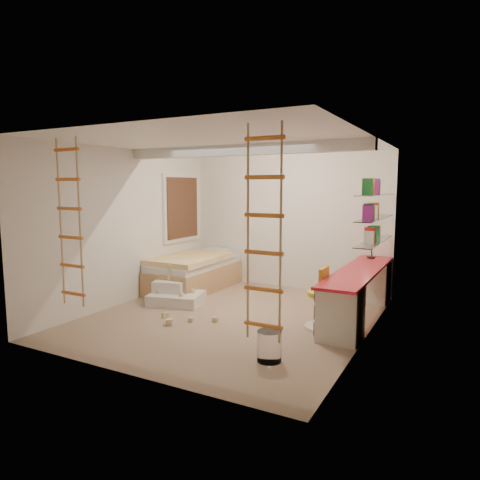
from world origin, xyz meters
The scene contains 15 objects.
floor centered at (0.00, 0.00, 0.00)m, with size 4.50×4.50×0.00m, color #987F62.
ceiling_beam centered at (0.00, 0.30, 2.52)m, with size 4.00×0.18×0.16m, color white.
window_frame centered at (-1.97, 1.50, 1.55)m, with size 0.06×1.15×1.35m, color white.
window_blind centered at (-1.93, 1.50, 1.55)m, with size 0.02×1.00×1.20m, color #4C2D1E.
rope_ladder_left centered at (-1.35, -1.75, 1.52)m, with size 0.41×0.04×2.13m, color #D16523, non-canonical shape.
rope_ladder_right centered at (1.35, -1.75, 1.52)m, with size 0.41×0.04×2.13m, color orange, non-canonical shape.
waste_bin centered at (1.19, -1.23, 0.18)m, with size 0.28×0.28×0.35m, color white.
desk centered at (1.72, 0.86, 0.40)m, with size 0.56×2.80×0.75m.
shelves centered at (1.87, 1.13, 1.50)m, with size 0.25×1.80×0.71m.
bed centered at (-1.48, 1.23, 0.33)m, with size 1.02×2.00×0.69m.
task_lamp centered at (1.67, 1.82, 1.14)m, with size 0.14×0.36×0.57m.
swivel_chair centered at (1.40, 0.12, 0.32)m, with size 0.52×0.52×0.87m.
play_platform centered at (-1.21, 0.23, 0.15)m, with size 0.99×0.85×0.38m.
toy_blocks centered at (-0.93, -0.11, 0.23)m, with size 1.38×1.14×0.65m.
books centered at (1.87, 1.13, 1.61)m, with size 0.14×0.70×0.92m.
Camera 1 is at (3.08, -5.50, 1.98)m, focal length 32.00 mm.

